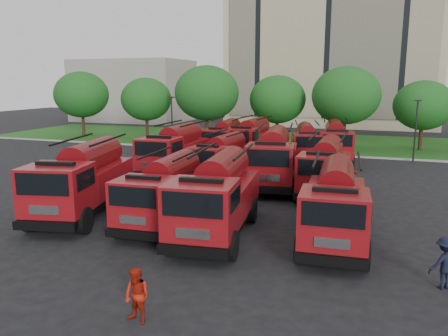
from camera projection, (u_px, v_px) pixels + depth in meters
The scene contains 31 objects.
ground at pixel (201, 202), 24.09m from camera, with size 140.00×140.00×0.00m, color black.
lawn at pixel (289, 141), 48.16m from camera, with size 70.00×16.00×0.12m, color #204D14.
curb at pixel (273, 152), 40.66m from camera, with size 70.00×0.30×0.14m, color gray.
apartment_building at pixel (333, 41), 65.41m from camera, with size 30.00×14.18×25.00m.
side_building at pixel (134, 91), 73.52m from camera, with size 18.00×12.00×10.00m, color gray.
tree_0 at pixel (81, 95), 51.20m from camera, with size 6.30×6.30×7.70m.
tree_1 at pixel (146, 99), 49.65m from camera, with size 5.71×5.71×6.98m.
tree_2 at pixel (207, 93), 45.53m from camera, with size 6.72×6.72×8.22m.
tree_3 at pixel (278, 100), 45.73m from camera, with size 5.88×5.88×7.19m.
tree_4 at pixel (346, 95), 41.98m from camera, with size 6.55×6.55×8.01m.
tree_5 at pixel (423, 105), 40.83m from camera, with size 5.46×5.46×6.68m.
lamp_post_0 at pixel (172, 119), 42.67m from camera, with size 0.60×0.25×5.11m.
lamp_post_1 at pixel (416, 127), 35.60m from camera, with size 0.60×0.25×5.11m.
fire_truck_0 at pixel (83, 179), 21.70m from camera, with size 4.27×8.18×3.55m.
fire_truck_1 at pixel (165, 191), 20.38m from camera, with size 2.87×6.95×3.09m.
fire_truck_2 at pixel (217, 196), 18.84m from camera, with size 3.41×7.76×3.43m.
fire_truck_3 at pixel (335, 204), 17.90m from camera, with size 2.96×7.23×3.23m.
fire_truck_4 at pixel (175, 150), 31.22m from camera, with size 2.94×7.67×3.46m.
fire_truck_5 at pixel (221, 157), 29.65m from camera, with size 2.76×6.69×2.98m.
fire_truck_6 at pixel (274, 158), 27.66m from camera, with size 3.79×8.16×3.58m.
fire_truck_7 at pixel (325, 167), 25.67m from camera, with size 2.61×7.07×3.21m.
fire_truck_8 at pixel (225, 139), 38.02m from camera, with size 3.08×7.27×3.23m.
fire_truck_9 at pixel (250, 139), 37.82m from camera, with size 2.98×7.47×3.35m.
fire_truck_10 at pixel (307, 143), 35.85m from camera, with size 3.70×7.15×3.10m.
fire_truck_11 at pixel (335, 142), 35.77m from camera, with size 3.44×7.58×3.33m.
firefighter_0 at pixel (328, 256), 16.72m from camera, with size 0.69×0.50×1.89m, color #A41B0C.
firefighter_1 at pixel (138, 322), 12.12m from camera, with size 0.77×0.42×1.59m, color #A41B0C.
firefighter_2 at pixel (333, 264), 15.97m from camera, with size 1.16×0.66×1.98m, color black.
firefighter_3 at pixel (442, 288), 14.15m from camera, with size 1.11×0.57×1.72m, color black.
firefighter_4 at pixel (155, 207), 23.16m from camera, with size 0.80×0.53×1.64m, color #A41B0C.
firefighter_5 at pixel (347, 186), 27.74m from camera, with size 1.55×0.67×1.67m, color #A41B0C.
Camera 1 is at (8.84, -21.54, 6.58)m, focal length 35.00 mm.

